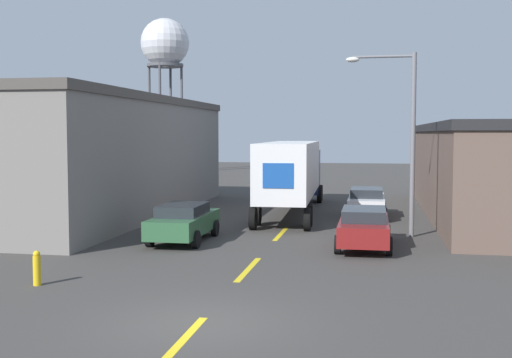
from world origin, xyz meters
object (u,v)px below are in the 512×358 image
Objects in this scene: parked_car_left_far at (184,221)px; water_tower at (165,45)px; fire_hydrant at (37,268)px; semi_truck at (293,170)px; parked_car_right_mid at (364,227)px; street_lamp at (404,129)px; parked_car_right_far at (366,202)px.

parked_car_left_far is 48.38m from water_tower.
semi_truck is at bearing 74.15° from fire_hydrant.
semi_truck is at bearing -61.57° from water_tower.
semi_truck is 0.87× the size of water_tower.
water_tower is (-15.30, 43.96, 13.17)m from parked_car_left_far.
parked_car_right_mid is at bearing 40.65° from fire_hydrant.
parked_car_left_far is (-3.13, -9.92, -1.52)m from semi_truck.
street_lamp is 7.62× the size of fire_hydrant.
parked_car_left_far and parked_car_right_mid have the same top height.
parked_car_right_far is 19.02m from fire_hydrant.
semi_truck reaches higher than parked_car_right_far.
water_tower is (-22.39, 44.13, 13.17)m from parked_car_right_mid.
parked_car_right_far is 43.70m from water_tower.
semi_truck is 10.95m from parked_car_right_mid.
parked_car_right_mid is 0.63× the size of street_lamp.
parked_car_right_mid and parked_car_right_far have the same top height.
water_tower reaches higher than fire_hydrant.
parked_car_right_far is (7.09, 8.82, 0.00)m from parked_car_left_far.
water_tower is (-22.39, 35.14, 13.17)m from parked_car_right_far.
parked_car_right_far is 0.63× the size of street_lamp.
street_lamp reaches higher than parked_car_right_mid.
water_tower is at bearing 109.19° from parked_car_left_far.
street_lamp reaches higher than parked_car_left_far.
water_tower is at bearing 122.51° from parked_car_right_far.
parked_car_left_far is 8.16m from fire_hydrant.
semi_truck is 14.75× the size of fire_hydrant.
water_tower is at bearing 116.90° from parked_car_right_mid.
parked_car_left_far is at bearing -162.28° from street_lamp.
parked_car_right_mid is 11.90m from fire_hydrant.
parked_car_left_far is 1.00× the size of parked_car_right_mid.
parked_car_right_far is 4.78× the size of fire_hydrant.
street_lamp is (23.94, -41.20, -9.50)m from water_tower.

